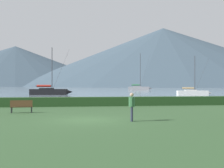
% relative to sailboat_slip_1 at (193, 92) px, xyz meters
% --- Properties ---
extents(ground_plane, '(1000.00, 1000.00, 0.00)m').
position_rel_sailboat_slip_1_xyz_m(ground_plane, '(-22.06, -35.62, -0.55)').
color(ground_plane, '#385B33').
extents(harbor_water, '(320.00, 246.00, 0.00)m').
position_rel_sailboat_slip_1_xyz_m(harbor_water, '(-22.06, 101.38, -0.55)').
color(harbor_water, '#8499A8').
rests_on(harbor_water, ground_plane).
extents(hedge_line, '(80.00, 1.20, 0.88)m').
position_rel_sailboat_slip_1_xyz_m(hedge_line, '(-22.06, -24.62, -0.11)').
color(hedge_line, '#284C23').
rests_on(hedge_line, ground_plane).
extents(sailboat_slip_1, '(6.81, 2.99, 7.68)m').
position_rel_sailboat_slip_1_xyz_m(sailboat_slip_1, '(0.00, 0.00, 0.00)').
color(sailboat_slip_1, white).
rests_on(sailboat_slip_1, harbor_water).
extents(sailboat_slip_2, '(9.19, 4.09, 14.00)m').
position_rel_sailboat_slip_1_xyz_m(sailboat_slip_2, '(1.37, 52.65, 0.22)').
color(sailboat_slip_2, '#9E9EA3').
rests_on(sailboat_slip_2, harbor_water).
extents(sailboat_slip_5, '(8.69, 3.08, 9.74)m').
position_rel_sailboat_slip_1_xyz_m(sailboat_slip_5, '(-27.94, 6.64, 0.16)').
color(sailboat_slip_5, black).
rests_on(sailboat_slip_5, harbor_water).
extents(park_bench_near_path, '(1.63, 0.59, 0.95)m').
position_rel_sailboat_slip_1_xyz_m(park_bench_near_path, '(-26.74, -30.70, -0.02)').
color(park_bench_near_path, brown).
rests_on(park_bench_near_path, ground_plane).
extents(person_seated_viewer, '(0.36, 0.56, 1.65)m').
position_rel_sailboat_slip_1_xyz_m(person_seated_viewer, '(-19.52, -36.51, 0.42)').
color(person_seated_viewer, '#2D3347').
rests_on(person_seated_viewer, ground_plane).
extents(distant_hill_west_ridge, '(219.36, 219.36, 48.69)m').
position_rel_sailboat_slip_1_xyz_m(distant_hill_west_ridge, '(171.96, 358.26, 23.79)').
color(distant_hill_west_ridge, '#425666').
rests_on(distant_hill_west_ridge, ground_plane).
extents(distant_hill_central_peak, '(272.30, 272.30, 50.66)m').
position_rel_sailboat_slip_1_xyz_m(distant_hill_central_peak, '(-97.59, 320.05, 24.78)').
color(distant_hill_central_peak, '#425666').
rests_on(distant_hill_central_peak, ground_plane).
extents(distant_hill_east_ridge, '(341.06, 341.06, 68.98)m').
position_rel_sailboat_slip_1_xyz_m(distant_hill_east_ridge, '(81.40, 273.12, 33.94)').
color(distant_hill_east_ridge, '#425666').
rests_on(distant_hill_east_ridge, ground_plane).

